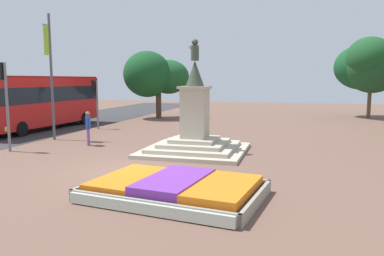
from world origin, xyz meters
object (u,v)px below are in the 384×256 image
Objects in this scene: traffic_light_mid_block at (5,91)px; banner_pole at (51,75)px; pedestrian_crossing_plaza at (88,126)px; flower_planter at (175,189)px; city_bus at (38,99)px; traffic_light_far_corner at (96,95)px; statue_monument at (195,132)px.

banner_pole is at bearing 90.56° from traffic_light_mid_block.
pedestrian_crossing_plaza is (2.81, 2.40, -1.80)m from traffic_light_mid_block.
pedestrian_crossing_plaza is at bearing 134.86° from flower_planter.
banner_pole reaches higher than flower_planter.
city_bus reaches higher than pedestrian_crossing_plaza.
traffic_light_mid_block reaches higher than traffic_light_far_corner.
statue_monument is 10.74m from traffic_light_far_corner.
statue_monument is at bearing -21.93° from city_bus.
flower_planter is 17.77m from city_bus.
pedestrian_crossing_plaza is at bearing -35.66° from city_bus.
flower_planter is at bearing -25.05° from traffic_light_mid_block.
pedestrian_crossing_plaza is (-5.71, 0.26, 0.08)m from statue_monument.
traffic_light_mid_block reaches higher than city_bus.
traffic_light_mid_block is 4.11m from pedestrian_crossing_plaza.
statue_monument is at bearing -35.82° from traffic_light_far_corner.
pedestrian_crossing_plaza is at bearing 177.34° from statue_monument.
traffic_light_far_corner is 0.48× the size of banner_pole.
traffic_light_mid_block is 1.25× the size of traffic_light_far_corner.
flower_planter is 1.28× the size of traffic_light_mid_block.
traffic_light_mid_block is at bearing -62.64° from city_bus.
flower_planter is at bearing -40.90° from city_bus.
statue_monument is 13.15m from city_bus.
city_bus is at bearing 139.10° from flower_planter.
traffic_light_mid_block is 0.60× the size of banner_pole.
traffic_light_mid_block is (-8.52, -2.14, 1.89)m from statue_monument.
statue_monument reaches higher than pedestrian_crossing_plaza.
banner_pole is at bearing 170.72° from statue_monument.
banner_pole is at bearing -88.99° from traffic_light_far_corner.
traffic_light_mid_block is 7.95m from city_bus.
traffic_light_far_corner is at bearing 20.85° from city_bus.
flower_planter is 1.60× the size of traffic_light_far_corner.
statue_monument is at bearing 14.09° from traffic_light_mid_block.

